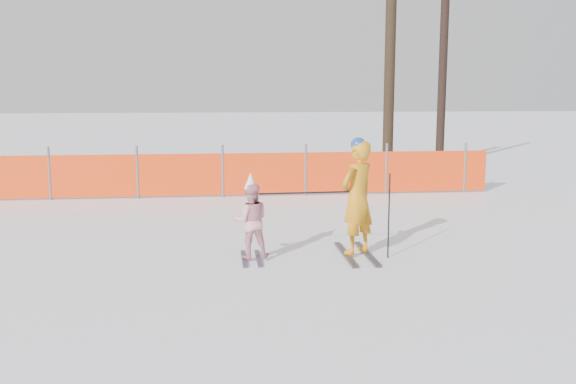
# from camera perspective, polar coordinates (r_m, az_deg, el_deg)

# --- Properties ---
(ground) EXTENTS (120.00, 120.00, 0.00)m
(ground) POSITION_cam_1_polar(r_m,az_deg,el_deg) (9.60, 0.33, -6.38)
(ground) COLOR white
(ground) RESTS_ON ground
(adult) EXTENTS (0.76, 1.46, 1.84)m
(adult) POSITION_cam_1_polar(r_m,az_deg,el_deg) (9.93, 6.18, -0.47)
(adult) COLOR black
(adult) RESTS_ON ground
(child) EXTENTS (0.57, 0.93, 1.33)m
(child) POSITION_cam_1_polar(r_m,az_deg,el_deg) (9.70, -3.32, -2.52)
(child) COLOR black
(child) RESTS_ON ground
(ski_poles) EXTENTS (1.99, 0.22, 1.31)m
(ski_poles) POSITION_cam_1_polar(r_m,az_deg,el_deg) (9.79, 5.13, -1.07)
(ski_poles) COLOR black
(ski_poles) RESTS_ON ground
(safety_fence) EXTENTS (16.57, 0.06, 1.25)m
(safety_fence) POSITION_cam_1_polar(r_m,az_deg,el_deg) (15.47, -12.33, 1.49)
(safety_fence) COLOR #595960
(safety_fence) RESTS_ON ground
(tree_trunks) EXTENTS (2.59, 2.15, 5.85)m
(tree_trunks) POSITION_cam_1_polar(r_m,az_deg,el_deg) (20.64, 11.11, 9.98)
(tree_trunks) COLOR black
(tree_trunks) RESTS_ON ground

